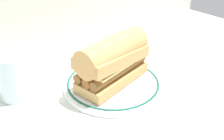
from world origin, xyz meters
The scene contains 4 objects.
ground_plane centered at (0.00, 0.00, 0.00)m, with size 1.50×1.50×0.00m, color silver.
plate centered at (0.03, 0.00, 0.01)m, with size 0.26×0.26×0.01m.
sausage_sandwich centered at (0.03, 0.00, 0.08)m, with size 0.22×0.13×0.12m.
drinking_glass centered at (-0.19, 0.10, 0.05)m, with size 0.07×0.07×0.11m.
Camera 1 is at (-0.30, -0.42, 0.36)m, focal length 39.37 mm.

